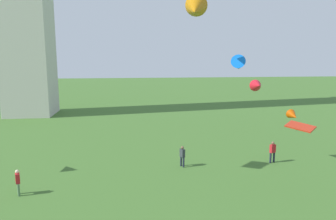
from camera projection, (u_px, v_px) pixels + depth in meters
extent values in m
cylinder|color=#1E2333|center=(184.00, 162.00, 25.46)|extent=(0.15, 0.15, 0.80)
cylinder|color=#1E2333|center=(181.00, 161.00, 25.77)|extent=(0.15, 0.15, 0.80)
cube|color=#2D3338|center=(182.00, 153.00, 25.50)|extent=(0.41, 0.50, 0.64)
sphere|color=brown|center=(182.00, 148.00, 25.42)|extent=(0.23, 0.23, 0.23)
cylinder|color=#51754C|center=(19.00, 190.00, 20.24)|extent=(0.15, 0.15, 0.80)
cylinder|color=#51754C|center=(18.00, 188.00, 20.56)|extent=(0.15, 0.15, 0.80)
cube|color=red|center=(18.00, 178.00, 20.28)|extent=(0.39, 0.50, 0.64)
sphere|color=beige|center=(17.00, 172.00, 20.21)|extent=(0.23, 0.23, 0.23)
cylinder|color=#1E2333|center=(274.00, 157.00, 26.68)|extent=(0.16, 0.16, 0.85)
cylinder|color=#1E2333|center=(270.00, 158.00, 26.50)|extent=(0.16, 0.16, 0.85)
cube|color=red|center=(273.00, 149.00, 26.46)|extent=(0.53, 0.42, 0.68)
sphere|color=brown|center=(273.00, 143.00, 26.38)|extent=(0.25, 0.25, 0.25)
cube|color=#B62B15|center=(300.00, 127.00, 19.52)|extent=(1.85, 1.85, 0.43)
cone|color=#B44104|center=(293.00, 116.00, 26.17)|extent=(0.81, 1.20, 0.90)
cone|color=#B56B09|center=(195.00, 9.00, 17.59)|extent=(1.75, 2.35, 1.79)
cone|color=red|center=(257.00, 86.00, 34.81)|extent=(1.49, 2.01, 1.41)
cone|color=blue|center=(239.00, 65.00, 20.50)|extent=(1.41, 1.76, 1.34)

